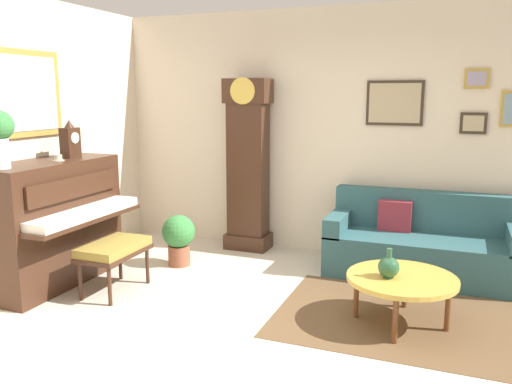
% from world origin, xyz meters
% --- Properties ---
extents(ground_plane, '(6.40, 6.00, 0.10)m').
position_xyz_m(ground_plane, '(0.00, 0.00, -0.05)').
color(ground_plane, beige).
extents(wall_back, '(5.30, 0.13, 2.80)m').
position_xyz_m(wall_back, '(0.02, 2.40, 1.40)').
color(wall_back, beige).
rests_on(wall_back, ground_plane).
extents(area_rug, '(2.10, 1.50, 0.01)m').
position_xyz_m(area_rug, '(1.10, 0.71, 0.00)').
color(area_rug, brown).
rests_on(area_rug, ground_plane).
extents(piano, '(0.87, 1.44, 1.21)m').
position_xyz_m(piano, '(-2.23, 0.37, 0.61)').
color(piano, '#3D2316').
rests_on(piano, ground_plane).
extents(piano_bench, '(0.42, 0.70, 0.48)m').
position_xyz_m(piano_bench, '(-1.52, 0.37, 0.41)').
color(piano_bench, '#3D2316').
rests_on(piano_bench, ground_plane).
extents(grandfather_clock, '(0.52, 0.34, 2.03)m').
position_xyz_m(grandfather_clock, '(-0.88, 2.14, 0.96)').
color(grandfather_clock, '#3D2316').
rests_on(grandfather_clock, ground_plane).
extents(couch, '(1.90, 0.80, 0.84)m').
position_xyz_m(couch, '(1.14, 1.93, 0.31)').
color(couch, '#2D565B').
rests_on(couch, ground_plane).
extents(coffee_table, '(0.88, 0.88, 0.41)m').
position_xyz_m(coffee_table, '(1.07, 0.62, 0.38)').
color(coffee_table, gold).
rests_on(coffee_table, ground_plane).
extents(mantel_clock, '(0.13, 0.18, 0.38)m').
position_xyz_m(mantel_clock, '(-2.23, 0.70, 1.39)').
color(mantel_clock, '#3D2316').
rests_on(mantel_clock, piano).
extents(teacup, '(0.12, 0.12, 0.06)m').
position_xyz_m(teacup, '(-2.15, 0.43, 1.24)').
color(teacup, beige).
rests_on(teacup, piano).
extents(green_jug, '(0.17, 0.17, 0.24)m').
position_xyz_m(green_jug, '(0.97, 0.56, 0.49)').
color(green_jug, '#234C33').
rests_on(green_jug, coffee_table).
extents(potted_plant, '(0.36, 0.36, 0.56)m').
position_xyz_m(potted_plant, '(-1.34, 1.27, 0.32)').
color(potted_plant, '#935138').
rests_on(potted_plant, ground_plane).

